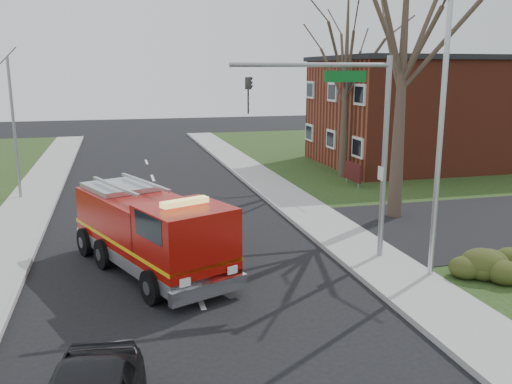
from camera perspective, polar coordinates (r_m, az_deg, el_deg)
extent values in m
plane|color=black|center=(15.95, -6.10, -10.78)|extent=(120.00, 120.00, 0.00)
cube|color=#969691|center=(17.82, 14.22, -8.28)|extent=(2.40, 80.00, 0.15)
cube|color=maroon|center=(38.83, 18.42, 7.85)|extent=(15.00, 10.00, 7.00)
cube|color=black|center=(38.74, 18.80, 13.16)|extent=(15.40, 10.40, 0.30)
cube|color=silver|center=(35.46, 7.90, 5.54)|extent=(0.12, 1.40, 1.20)
cube|color=#451010|center=(30.27, 10.14, 2.14)|extent=(0.12, 2.00, 1.00)
cylinder|color=gray|center=(29.65, 10.75, 1.01)|extent=(0.08, 0.08, 0.90)
cylinder|color=gray|center=(31.07, 9.50, 1.59)|extent=(0.08, 0.08, 0.90)
ellipsoid|color=#303B15|center=(18.38, 23.55, -6.66)|extent=(2.80, 2.00, 0.90)
cone|color=#3E2D24|center=(23.54, 15.09, 11.44)|extent=(0.64, 0.64, 12.00)
cone|color=#3E2D24|center=(32.28, 9.39, 10.59)|extent=(0.56, 0.56, 10.50)
cylinder|color=gray|center=(18.38, 13.37, 3.16)|extent=(0.18, 0.18, 6.80)
cylinder|color=gray|center=(17.08, 5.97, 13.18)|extent=(5.20, 0.14, 0.14)
cube|color=#0C591E|center=(17.49, 9.39, 11.92)|extent=(1.40, 0.06, 0.35)
imported|color=black|center=(16.48, -0.74, 12.04)|extent=(0.22, 0.18, 1.10)
cylinder|color=#B7BABF|center=(16.92, 18.77, 4.77)|extent=(0.16, 0.16, 8.40)
cylinder|color=gray|center=(29.02, -24.10, 5.98)|extent=(0.14, 0.14, 7.00)
cube|color=#950C06|center=(18.61, -12.60, -3.07)|extent=(3.92, 5.17, 1.87)
cube|color=#950C06|center=(15.67, -7.38, -5.33)|extent=(3.03, 3.03, 2.14)
cube|color=#B7BABF|center=(17.90, -11.04, -6.16)|extent=(4.82, 7.31, 0.40)
cube|color=#E5B20C|center=(17.75, -11.10, -4.67)|extent=(4.83, 7.32, 0.11)
cube|color=black|center=(14.67, -5.54, -3.82)|extent=(1.90, 0.86, 0.76)
cube|color=#E5D866|center=(15.34, -7.51, -1.06)|extent=(1.44, 0.83, 0.16)
cylinder|color=black|center=(15.44, -10.88, -9.79)|extent=(0.66, 1.02, 0.98)
cylinder|color=black|center=(16.51, -3.61, -8.07)|extent=(0.66, 1.02, 0.98)
cylinder|color=black|center=(19.88, -17.47, -5.02)|extent=(0.66, 1.02, 0.98)
cylinder|color=black|center=(20.72, -11.45, -3.96)|extent=(0.66, 1.02, 0.98)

